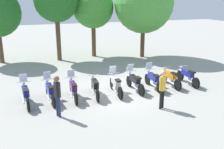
{
  "coord_description": "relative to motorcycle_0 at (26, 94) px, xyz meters",
  "views": [
    {
      "loc": [
        -4.61,
        -11.77,
        4.85
      ],
      "look_at": [
        0.0,
        0.5,
        0.9
      ],
      "focal_mm": 40.39,
      "sensor_mm": 36.0,
      "label": 1
    }
  ],
  "objects": [
    {
      "name": "ground_plane",
      "position": [
        4.52,
        -0.07,
        -0.52
      ],
      "size": [
        80.0,
        80.0,
        0.0
      ],
      "primitive_type": "plane",
      "color": "#9E9B93"
    },
    {
      "name": "motorcycle_0",
      "position": [
        0.0,
        0.0,
        0.0
      ],
      "size": [
        0.62,
        2.19,
        1.37
      ],
      "rotation": [
        0.0,
        0.0,
        1.63
      ],
      "color": "black",
      "rests_on": "ground_plane"
    },
    {
      "name": "motorcycle_1",
      "position": [
        1.13,
        0.02,
        0.0
      ],
      "size": [
        0.62,
        2.19,
        1.37
      ],
      "rotation": [
        0.0,
        0.0,
        1.63
      ],
      "color": "black",
      "rests_on": "ground_plane"
    },
    {
      "name": "motorcycle_2",
      "position": [
        2.26,
        -0.05,
        0.0
      ],
      "size": [
        0.62,
        2.19,
        1.37
      ],
      "rotation": [
        0.0,
        0.0,
        1.51
      ],
      "color": "black",
      "rests_on": "ground_plane"
    },
    {
      "name": "motorcycle_3",
      "position": [
        3.39,
        -0.08,
        -0.01
      ],
      "size": [
        0.68,
        2.18,
        0.99
      ],
      "rotation": [
        0.0,
        0.0,
        1.43
      ],
      "color": "black",
      "rests_on": "ground_plane"
    },
    {
      "name": "motorcycle_4",
      "position": [
        4.52,
        -0.12,
        0.0
      ],
      "size": [
        0.62,
        2.19,
        1.37
      ],
      "rotation": [
        0.0,
        0.0,
        1.48
      ],
      "color": "black",
      "rests_on": "ground_plane"
    },
    {
      "name": "motorcycle_5",
      "position": [
        5.65,
        -0.09,
        0.0
      ],
      "size": [
        0.62,
        2.19,
        1.37
      ],
      "rotation": [
        0.0,
        0.0,
        1.56
      ],
      "color": "black",
      "rests_on": "ground_plane"
    },
    {
      "name": "motorcycle_6",
      "position": [
        6.78,
        -0.11,
        0.0
      ],
      "size": [
        0.62,
        2.19,
        1.37
      ],
      "rotation": [
        0.0,
        0.0,
        1.51
      ],
      "color": "black",
      "rests_on": "ground_plane"
    },
    {
      "name": "motorcycle_7",
      "position": [
        7.91,
        -0.09,
        -0.01
      ],
      "size": [
        0.62,
        2.19,
        0.99
      ],
      "rotation": [
        0.0,
        0.0,
        1.53
      ],
      "color": "black",
      "rests_on": "ground_plane"
    },
    {
      "name": "motorcycle_8",
      "position": [
        9.04,
        -0.18,
        -0.01
      ],
      "size": [
        0.62,
        2.19,
        0.99
      ],
      "rotation": [
        0.0,
        0.0,
        1.53
      ],
      "color": "black",
      "rests_on": "ground_plane"
    },
    {
      "name": "person_0",
      "position": [
        5.8,
        -2.64,
        0.56
      ],
      "size": [
        0.4,
        0.32,
        1.81
      ],
      "rotation": [
        0.0,
        0.0,
        5.14
      ],
      "color": "black",
      "rests_on": "ground_plane"
    },
    {
      "name": "person_1",
      "position": [
        1.24,
        -1.82,
        0.57
      ],
      "size": [
        0.31,
        0.4,
        1.82
      ],
      "rotation": [
        0.0,
        0.0,
        0.37
      ],
      "color": "#232D4C",
      "rests_on": "ground_plane"
    },
    {
      "name": "tree_1",
      "position": [
        2.99,
        8.64,
        4.23
      ],
      "size": [
        3.44,
        3.44,
        6.5
      ],
      "color": "brown",
      "rests_on": "ground_plane"
    },
    {
      "name": "tree_2",
      "position": [
        6.07,
        9.07,
        3.61
      ],
      "size": [
        3.45,
        3.45,
        5.88
      ],
      "color": "brown",
      "rests_on": "ground_plane"
    },
    {
      "name": "tree_3",
      "position": [
        9.93,
        7.38,
        3.95
      ],
      "size": [
        4.88,
        4.88,
        6.92
      ],
      "color": "brown",
      "rests_on": "ground_plane"
    }
  ]
}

